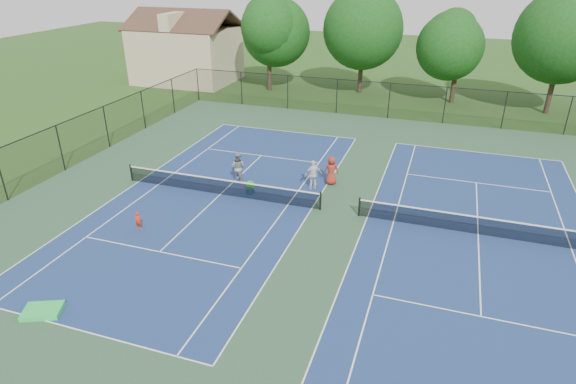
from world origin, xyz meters
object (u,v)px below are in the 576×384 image
(tree_back_a, at_px, (269,29))
(bystander_c, at_px, (331,170))
(tree_back_d, at_px, (565,32))
(tree_back_b, at_px, (364,24))
(ball_crate, at_px, (250,191))
(ball_hopper, at_px, (250,185))
(clapboard_house, at_px, (187,52))
(bystander_a, at_px, (313,175))
(child_player, at_px, (138,221))
(instructor, at_px, (238,167))
(tree_back_c, at_px, (460,43))

(tree_back_a, bearing_deg, bystander_c, -60.40)
(tree_back_d, bearing_deg, tree_back_b, 173.29)
(tree_back_a, distance_m, tree_back_d, 26.01)
(bystander_c, height_order, ball_crate, bystander_c)
(ball_hopper, bearing_deg, clapboard_house, 125.85)
(tree_back_a, distance_m, bystander_c, 24.20)
(clapboard_house, xyz_separation_m, bystander_c, (21.68, -21.56, -2.21))
(ball_hopper, bearing_deg, ball_crate, 0.00)
(bystander_a, bearing_deg, tree_back_b, -119.65)
(bystander_a, xyz_separation_m, ball_crate, (-3.26, -1.81, -0.73))
(child_player, xyz_separation_m, ball_crate, (3.68, 5.56, -0.31))
(instructor, bearing_deg, tree_back_c, -110.61)
(child_player, xyz_separation_m, instructor, (2.40, 6.85, 0.48))
(tree_back_a, height_order, bystander_a, tree_back_a)
(tree_back_b, xyz_separation_m, child_player, (-5.10, -30.89, -6.12))
(ball_crate, xyz_separation_m, ball_hopper, (0.00, 0.00, 0.36))
(tree_back_b, xyz_separation_m, bystander_c, (2.68, -22.56, -5.71))
(tree_back_b, bearing_deg, tree_back_d, -6.71)
(instructor, height_order, bystander_c, instructor)
(tree_back_c, xyz_separation_m, instructor, (-11.70, -23.04, -4.53))
(ball_crate, bearing_deg, tree_back_d, 51.69)
(bystander_c, xyz_separation_m, ball_crate, (-4.10, -2.77, -0.72))
(tree_back_a, xyz_separation_m, instructor, (6.30, -22.04, -5.09))
(tree_back_b, height_order, clapboard_house, tree_back_b)
(tree_back_b, xyz_separation_m, clapboard_house, (-19.00, -1.00, -3.50))
(tree_back_a, height_order, tree_back_c, tree_back_a)
(tree_back_c, distance_m, tree_back_d, 8.17)
(tree_back_d, bearing_deg, instructor, -131.79)
(child_player, relative_size, bystander_c, 0.54)
(clapboard_house, height_order, ball_crate, clapboard_house)
(tree_back_a, distance_m, tree_back_c, 18.04)
(tree_back_b, relative_size, tree_back_d, 0.97)
(bystander_c, bearing_deg, clapboard_house, -63.46)
(child_player, height_order, bystander_c, bystander_c)
(instructor, bearing_deg, bystander_a, -167.04)
(instructor, bearing_deg, tree_back_b, -90.10)
(child_player, xyz_separation_m, ball_hopper, (3.68, 5.56, 0.05))
(tree_back_d, xyz_separation_m, bystander_c, (-14.32, -20.56, -5.94))
(tree_back_b, height_order, tree_back_d, tree_back_d)
(instructor, bearing_deg, ball_hopper, 141.21)
(bystander_a, bearing_deg, clapboard_house, -81.32)
(tree_back_c, bearing_deg, tree_back_a, -176.82)
(tree_back_c, height_order, ball_crate, tree_back_c)
(instructor, height_order, ball_hopper, instructor)
(tree_back_d, distance_m, child_player, 36.93)
(ball_crate, bearing_deg, clapboard_house, 125.85)
(tree_back_d, height_order, ball_hopper, tree_back_d)
(instructor, bearing_deg, child_player, 76.99)
(tree_back_b, relative_size, ball_hopper, 24.63)
(bystander_a, bearing_deg, bystander_c, -165.50)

